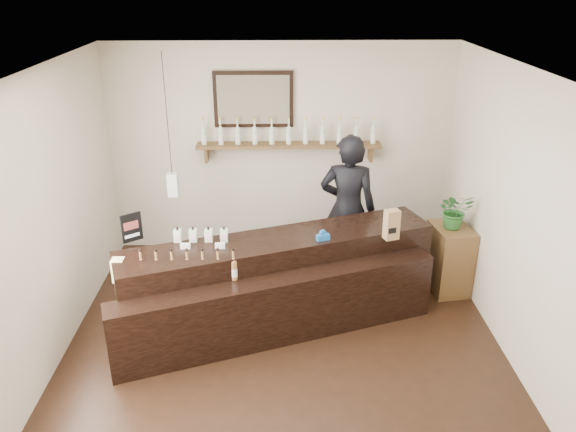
{
  "coord_description": "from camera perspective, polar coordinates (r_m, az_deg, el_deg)",
  "views": [
    {
      "loc": [
        -0.06,
        -4.7,
        3.59
      ],
      "look_at": [
        0.05,
        0.7,
        1.22
      ],
      "focal_mm": 35.0,
      "sensor_mm": 36.0,
      "label": 1
    }
  ],
  "objects": [
    {
      "name": "paper_bag",
      "position": [
        6.03,
        10.48,
        -0.85
      ],
      "size": [
        0.18,
        0.15,
        0.33
      ],
      "color": "olive",
      "rests_on": "counter"
    },
    {
      "name": "potted_plant",
      "position": [
        6.77,
        16.61,
        0.55
      ],
      "size": [
        0.41,
        0.36,
        0.44
      ],
      "primitive_type": "imported",
      "rotation": [
        0.0,
        0.0,
        0.05
      ],
      "color": "#296528",
      "rests_on": "side_cabinet"
    },
    {
      "name": "shopkeeper",
      "position": [
        6.8,
        6.11,
        1.65
      ],
      "size": [
        0.85,
        0.64,
        2.11
      ],
      "primitive_type": "imported",
      "rotation": [
        0.0,
        0.0,
        2.95
      ],
      "color": "black",
      "rests_on": "ground"
    },
    {
      "name": "back_wall_decor",
      "position": [
        7.31,
        -1.94,
        9.14
      ],
      "size": [
        2.66,
        0.96,
        1.69
      ],
      "color": "brown",
      "rests_on": "ground"
    },
    {
      "name": "ground",
      "position": [
        5.91,
        -0.38,
        -13.71
      ],
      "size": [
        5.0,
        5.0,
        0.0
      ],
      "primitive_type": "plane",
      "color": "black",
      "rests_on": "ground"
    },
    {
      "name": "counter",
      "position": [
        6.13,
        -0.95,
        -7.08
      ],
      "size": [
        3.46,
        2.02,
        1.13
      ],
      "color": "black",
      "rests_on": "ground"
    },
    {
      "name": "room_shell",
      "position": [
        5.06,
        -0.43,
        1.79
      ],
      "size": [
        5.0,
        5.0,
        5.0
      ],
      "color": "beige",
      "rests_on": "ground"
    },
    {
      "name": "promo_sign",
      "position": [
        6.1,
        -15.61,
        -1.13
      ],
      "size": [
        0.19,
        0.15,
        0.31
      ],
      "color": "black",
      "rests_on": "counter"
    },
    {
      "name": "side_cabinet",
      "position": [
        7.03,
        16.02,
        -4.19
      ],
      "size": [
        0.49,
        0.62,
        0.83
      ],
      "color": "brown",
      "rests_on": "ground"
    },
    {
      "name": "tape_dispenser",
      "position": [
        5.95,
        3.58,
        -2.07
      ],
      "size": [
        0.15,
        0.09,
        0.12
      ],
      "color": "#175CA3",
      "rests_on": "counter"
    }
  ]
}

